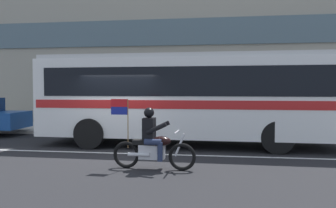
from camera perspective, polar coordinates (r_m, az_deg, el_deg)
name	(u,v)px	position (r m, az deg, el deg)	size (l,w,h in m)	color
ground_plane	(117,150)	(11.32, -8.72, -7.78)	(60.00, 60.00, 0.00)	black
sidewalk_curb	(148,129)	(16.21, -3.49, -4.37)	(28.00, 3.80, 0.15)	#B7B2A8
lane_center_stripe	(112,153)	(10.76, -9.65, -8.31)	(26.60, 0.14, 0.01)	silver
transit_bus	(188,93)	(11.89, 3.50, 1.86)	(10.57, 2.76, 3.22)	white
motorcycle_with_rider	(153,143)	(8.41, -2.65, -6.75)	(2.20, 0.64, 1.78)	black
fire_hydrant	(98,122)	(15.70, -11.90, -3.01)	(0.22, 0.30, 0.75)	#4C8C3F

